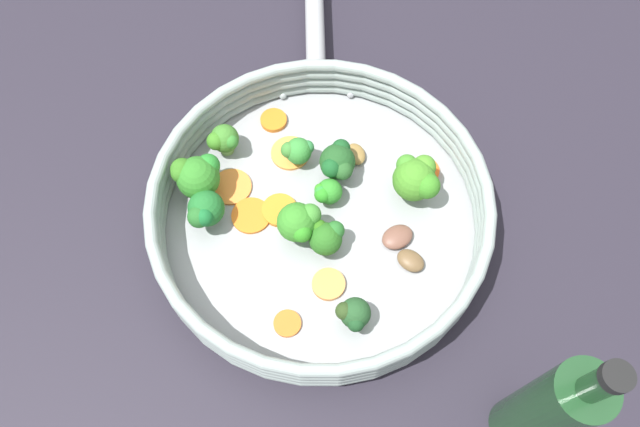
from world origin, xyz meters
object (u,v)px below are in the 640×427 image
object	(u,v)px
mushroom_piece_2	(411,261)
broccoli_floret_4	(416,178)
carrot_slice_0	(287,323)
broccoli_floret_5	(298,151)
carrot_slice_7	(329,284)
carrot_slice_5	(424,171)
broccoli_floret_7	(224,139)
carrot_slice_4	(232,187)
carrot_slice_1	(251,216)
carrot_slice_6	(290,153)
broccoli_floret_1	(196,175)
broccoli_floret_6	(326,237)
skillet	(320,222)
oil_bottle	(547,409)
broccoli_floret_3	(338,162)
broccoli_floret_2	(327,192)
carrot_slice_2	(280,210)
broccoli_floret_9	(354,314)
broccoli_floret_0	(299,223)
carrot_slice_3	(274,120)
mushroom_piece_0	(397,237)
mushroom_piece_1	(356,154)
broccoli_floret_8	(205,211)

from	to	relation	value
mushroom_piece_2	broccoli_floret_4	bearing A→B (deg)	124.37
carrot_slice_0	broccoli_floret_5	world-z (taller)	broccoli_floret_5
carrot_slice_0	carrot_slice_7	world-z (taller)	carrot_slice_7
carrot_slice_5	broccoli_floret_7	distance (m)	0.23
carrot_slice_4	broccoli_floret_4	world-z (taller)	broccoli_floret_4
carrot_slice_1	carrot_slice_6	world-z (taller)	same
broccoli_floret_1	broccoli_floret_6	bearing A→B (deg)	13.69
skillet	oil_bottle	size ratio (longest dim) A/B	1.47
carrot_slice_5	broccoli_floret_5	distance (m)	0.14
skillet	carrot_slice_1	xyz separation A→B (m)	(-0.06, -0.04, 0.01)
broccoli_floret_3	broccoli_floret_6	size ratio (longest dim) A/B	1.12
carrot_slice_0	broccoli_floret_2	distance (m)	0.15
carrot_slice_2	broccoli_floret_6	xyz separation A→B (m)	(0.07, -0.00, 0.02)
broccoli_floret_9	mushroom_piece_2	world-z (taller)	broccoli_floret_9
carrot_slice_6	broccoli_floret_0	bearing A→B (deg)	-43.53
broccoli_floret_1	broccoli_floret_3	bearing A→B (deg)	47.41
carrot_slice_3	broccoli_floret_6	size ratio (longest dim) A/B	0.73
carrot_slice_5	mushroom_piece_0	bearing A→B (deg)	-73.19
broccoli_floret_9	mushroom_piece_2	size ratio (longest dim) A/B	1.33
carrot_slice_5	carrot_slice_6	distance (m)	0.15
mushroom_piece_1	broccoli_floret_7	bearing A→B (deg)	-143.22
carrot_slice_7	oil_bottle	distance (m)	0.24
carrot_slice_3	broccoli_floret_1	bearing A→B (deg)	-90.46
mushroom_piece_1	broccoli_floret_1	bearing A→B (deg)	-125.98
broccoli_floret_3	broccoli_floret_6	distance (m)	0.09
broccoli_floret_3	mushroom_piece_0	distance (m)	0.10
broccoli_floret_3	broccoli_floret_5	size ratio (longest dim) A/B	1.25
carrot_slice_4	carrot_slice_5	size ratio (longest dim) A/B	1.29
skillet	broccoli_floret_0	world-z (taller)	broccoli_floret_0
broccoli_floret_6	broccoli_floret_9	bearing A→B (deg)	-32.37
carrot_slice_0	broccoli_floret_9	world-z (taller)	broccoli_floret_9
broccoli_floret_2	broccoli_floret_3	size ratio (longest dim) A/B	0.71
broccoli_floret_1	broccoli_floret_6	size ratio (longest dim) A/B	1.35
carrot_slice_1	broccoli_floret_0	bearing A→B (deg)	16.95
broccoli_floret_9	broccoli_floret_3	bearing A→B (deg)	134.22
mushroom_piece_0	broccoli_floret_2	bearing A→B (deg)	-172.24
skillet	broccoli_floret_1	size ratio (longest dim) A/B	6.07
broccoli_floret_4	broccoli_floret_7	size ratio (longest dim) A/B	1.38
broccoli_floret_7	broccoli_floret_6	bearing A→B (deg)	-6.83
carrot_slice_5	broccoli_floret_3	xyz separation A→B (m)	(-0.07, -0.06, 0.02)
carrot_slice_7	broccoli_floret_2	world-z (taller)	broccoli_floret_2
broccoli_floret_4	broccoli_floret_1	bearing A→B (deg)	-141.13
carrot_slice_2	mushroom_piece_1	world-z (taller)	mushroom_piece_1
carrot_slice_0	broccoli_floret_8	size ratio (longest dim) A/B	0.60
mushroom_piece_0	oil_bottle	bearing A→B (deg)	-21.40
broccoli_floret_6	mushroom_piece_1	size ratio (longest dim) A/B	1.48
carrot_slice_5	broccoli_floret_1	distance (m)	0.25
broccoli_floret_9	mushroom_piece_1	bearing A→B (deg)	127.34
carrot_slice_0	broccoli_floret_0	bearing A→B (deg)	123.21
broccoli_floret_5	oil_bottle	size ratio (longest dim) A/B	0.16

